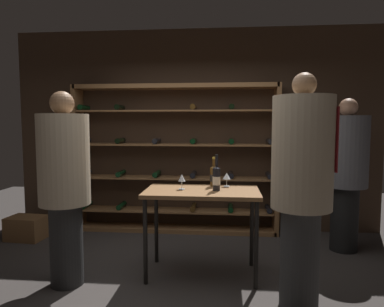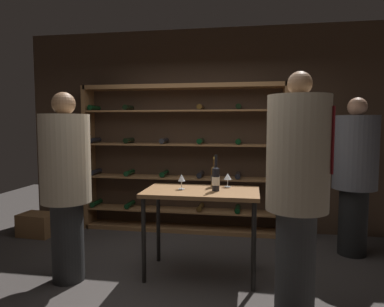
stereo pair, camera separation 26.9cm
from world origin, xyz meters
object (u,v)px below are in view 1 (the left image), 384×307
object	(u,v)px
tasting_table	(202,199)
wine_crate	(26,228)
person_guest_plum_blouse	(346,168)
wine_bottle_black_capsule	(216,178)
wine_bottle_gold_foil	(214,176)
wine_glass_stemmed_right	(227,177)
person_bystander_red_print	(302,181)
wine_rack	(175,160)
wine_glass_stemmed_left	(182,178)
person_host_in_suit	(64,181)

from	to	relation	value
tasting_table	wine_crate	world-z (taller)	tasting_table
person_guest_plum_blouse	wine_bottle_black_capsule	size ratio (longest dim) A/B	5.09
person_guest_plum_blouse	wine_bottle_gold_foil	size ratio (longest dim) A/B	5.87
wine_bottle_black_capsule	wine_glass_stemmed_right	size ratio (longest dim) A/B	2.47
wine_crate	person_bystander_red_print	bearing A→B (deg)	-23.70
person_guest_plum_blouse	wine_bottle_gold_foil	xyz separation A→B (m)	(-1.61, -0.64, -0.02)
wine_rack	person_guest_plum_blouse	distance (m)	2.29
person_bystander_red_print	wine_glass_stemmed_left	bearing A→B (deg)	-139.37
person_host_in_suit	wine_rack	bearing A→B (deg)	-26.94
person_guest_plum_blouse	wine_glass_stemmed_left	xyz separation A→B (m)	(-1.93, -0.86, -0.02)
person_guest_plum_blouse	wine_glass_stemmed_right	distance (m)	1.61
person_bystander_red_print	wine_bottle_gold_foil	size ratio (longest dim) A/B	6.21
tasting_table	person_bystander_red_print	world-z (taller)	person_bystander_red_print
tasting_table	wine_glass_stemmed_left	distance (m)	0.30
tasting_table	person_host_in_suit	world-z (taller)	person_host_in_suit
wine_rack	wine_crate	xyz separation A→B (m)	(-1.97, -0.56, -0.90)
tasting_table	person_host_in_suit	size ratio (longest dim) A/B	0.62
wine_rack	person_bystander_red_print	size ratio (longest dim) A/B	1.48
person_guest_plum_blouse	person_bystander_red_print	bearing A→B (deg)	-86.59
tasting_table	person_bystander_red_print	size ratio (longest dim) A/B	0.59
tasting_table	wine_crate	bearing A→B (deg)	160.27
person_bystander_red_print	wine_crate	size ratio (longest dim) A/B	4.17
person_guest_plum_blouse	wine_bottle_black_capsule	xyz separation A→B (m)	(-1.57, -0.89, -0.00)
person_host_in_suit	person_guest_plum_blouse	xyz separation A→B (m)	(3.03, 1.22, -0.00)
person_host_in_suit	wine_bottle_gold_foil	xyz separation A→B (m)	(1.42, 0.59, -0.02)
wine_bottle_gold_foil	wine_glass_stemmed_right	xyz separation A→B (m)	(0.14, -0.01, -0.01)
wine_bottle_gold_foil	wine_glass_stemmed_left	xyz separation A→B (m)	(-0.33, -0.22, -0.00)
person_bystander_red_print	wine_crate	xyz separation A→B (m)	(-3.35, 1.47, -0.95)
wine_crate	wine_rack	bearing A→B (deg)	15.93
wine_rack	person_host_in_suit	distance (m)	1.98
tasting_table	wine_crate	distance (m)	2.70
wine_rack	wine_bottle_gold_foil	distance (m)	1.36
wine_crate	wine_glass_stemmed_right	size ratio (longest dim) A/B	3.19
wine_rack	wine_bottle_black_capsule	xyz separation A→B (m)	(0.64, -1.47, -0.03)
tasting_table	wine_rack	bearing A→B (deg)	108.83
wine_crate	wine_bottle_black_capsule	bearing A→B (deg)	-19.01
wine_bottle_gold_foil	wine_glass_stemmed_left	bearing A→B (deg)	-146.24
person_guest_plum_blouse	person_bystander_red_print	size ratio (longest dim) A/B	0.94
wine_crate	wine_bottle_black_capsule	distance (m)	2.90
person_host_in_suit	wine_bottle_black_capsule	world-z (taller)	person_host_in_suit
wine_glass_stemmed_left	wine_crate	bearing A→B (deg)	158.93
person_guest_plum_blouse	person_bystander_red_print	xyz separation A→B (m)	(-0.85, -1.45, 0.07)
wine_bottle_gold_foil	wine_glass_stemmed_left	size ratio (longest dim) A/B	2.03
wine_rack	wine_crate	bearing A→B (deg)	-164.07
wine_glass_stemmed_left	wine_rack	bearing A→B (deg)	101.15
person_guest_plum_blouse	wine_crate	xyz separation A→B (m)	(-4.19, 0.01, -0.88)
wine_glass_stemmed_right	wine_bottle_black_capsule	bearing A→B (deg)	-113.70
person_guest_plum_blouse	wine_glass_stemmed_right	world-z (taller)	person_guest_plum_blouse
tasting_table	person_guest_plum_blouse	size ratio (longest dim) A/B	0.62
person_guest_plum_blouse	wine_crate	size ratio (longest dim) A/B	3.93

